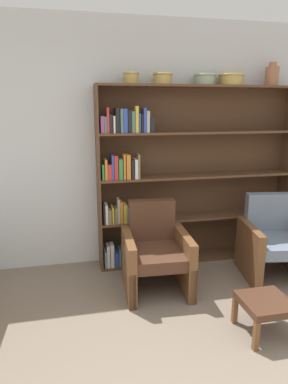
{
  "coord_description": "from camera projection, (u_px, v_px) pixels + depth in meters",
  "views": [
    {
      "loc": [
        -0.86,
        -1.37,
        1.82
      ],
      "look_at": [
        -0.14,
        2.0,
        0.95
      ],
      "focal_mm": 32.0,
      "sensor_mm": 36.0,
      "label": 1
    }
  ],
  "objects": [
    {
      "name": "bookshelf",
      "position": [
        181.0,
        177.0,
        3.97
      ],
      "size": [
        2.34,
        0.3,
        2.04
      ],
      "color": "brown",
      "rests_on": "ground"
    },
    {
      "name": "footstool",
      "position": [
        266.0,
        305.0,
        2.76
      ],
      "size": [
        0.39,
        0.39,
        0.3
      ],
      "color": "brown",
      "rests_on": "ground"
    },
    {
      "name": "wall_back",
      "position": [
        146.0,
        145.0,
        3.96
      ],
      "size": [
        12.0,
        0.06,
        2.75
      ],
      "color": "silver",
      "rests_on": "ground"
    },
    {
      "name": "bowl_slate",
      "position": [
        231.0,
        79.0,
        3.79
      ],
      "size": [
        0.29,
        0.29,
        0.12
      ],
      "color": "tan",
      "rests_on": "bookshelf"
    },
    {
      "name": "bowl_brass",
      "position": [
        131.0,
        77.0,
        3.56
      ],
      "size": [
        0.17,
        0.17,
        0.12
      ],
      "color": "tan",
      "rests_on": "bookshelf"
    },
    {
      "name": "bowl_sage",
      "position": [
        205.0,
        79.0,
        3.73
      ],
      "size": [
        0.24,
        0.24,
        0.12
      ],
      "color": "gray",
      "rests_on": "bookshelf"
    },
    {
      "name": "armchair_leather",
      "position": [
        155.0,
        252.0,
        3.45
      ],
      "size": [
        0.68,
        0.71,
        0.87
      ],
      "rotation": [
        0.0,
        0.0,
        3.09
      ],
      "color": "brown",
      "rests_on": "ground"
    },
    {
      "name": "vase_tall",
      "position": [
        272.0,
        76.0,
        3.88
      ],
      "size": [
        0.15,
        0.15,
        0.26
      ],
      "color": "#A36647",
      "rests_on": "bookshelf"
    },
    {
      "name": "bowl_stoneware",
      "position": [
        163.0,
        78.0,
        3.63
      ],
      "size": [
        0.22,
        0.22,
        0.12
      ],
      "color": "tan",
      "rests_on": "bookshelf"
    },
    {
      "name": "armchair_cushioned",
      "position": [
        273.0,
        242.0,
        3.72
      ],
      "size": [
        0.74,
        0.78,
        0.87
      ],
      "rotation": [
        0.0,
        0.0,
        2.98
      ],
      "color": "brown",
      "rests_on": "ground"
    }
  ]
}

